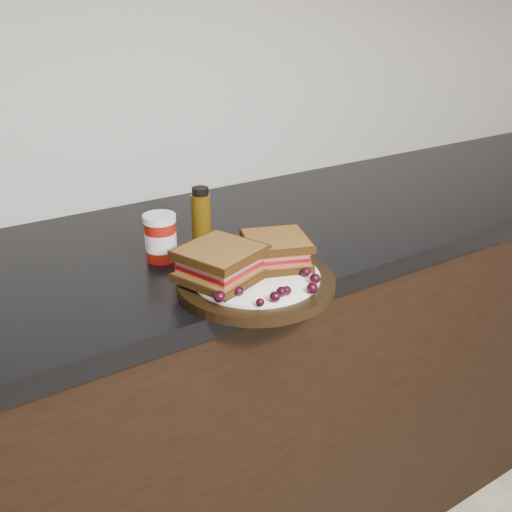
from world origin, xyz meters
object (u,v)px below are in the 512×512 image
Objects in this scene: plate at (256,282)px; sandwich_left at (220,263)px; condiment_jar at (161,237)px; oil_bottle at (201,214)px.

sandwich_left is at bearing 159.82° from plate.
plate is 0.22m from condiment_jar.
oil_bottle reaches higher than sandwich_left.
oil_bottle is (0.02, 0.25, 0.05)m from plate.
sandwich_left is 1.35× the size of condiment_jar.
sandwich_left is 0.24m from oil_bottle.
oil_bottle is (0.11, 0.05, 0.01)m from condiment_jar.
sandwich_left is 0.18m from condiment_jar.
plate is 0.08m from sandwich_left.
condiment_jar is at bearing 80.27° from sandwich_left.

